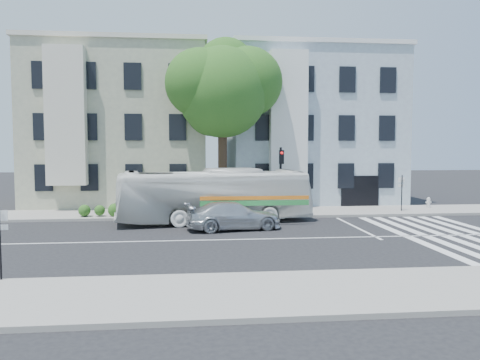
{
  "coord_description": "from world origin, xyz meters",
  "views": [
    {
      "loc": [
        -1.85,
        -20.53,
        4.11
      ],
      "look_at": [
        0.62,
        3.81,
        2.4
      ],
      "focal_mm": 35.0,
      "sensor_mm": 36.0,
      "label": 1
    }
  ],
  "objects": [
    {
      "name": "fire_hydrant",
      "position": [
        13.58,
        8.61,
        0.5
      ],
      "size": [
        0.4,
        0.23,
        0.69
      ],
      "rotation": [
        0.0,
        0.0,
        0.28
      ],
      "color": "silver",
      "rests_on": "sidewalk_far"
    },
    {
      "name": "building_right",
      "position": [
        7.0,
        15.0,
        5.5
      ],
      "size": [
        12.0,
        10.0,
        11.0
      ],
      "primitive_type": "cube",
      "color": "#99A6B6",
      "rests_on": "ground"
    },
    {
      "name": "traffic_signal",
      "position": [
        3.46,
        7.26,
        2.66
      ],
      "size": [
        0.43,
        0.53,
        4.12
      ],
      "rotation": [
        0.0,
        0.0,
        -0.01
      ],
      "color": "black",
      "rests_on": "ground"
    },
    {
      "name": "bus",
      "position": [
        -0.69,
        4.87,
        1.48
      ],
      "size": [
        4.02,
        10.86,
        2.96
      ],
      "primitive_type": "imported",
      "rotation": [
        0.0,
        0.0,
        1.72
      ],
      "color": "white",
      "rests_on": "ground"
    },
    {
      "name": "near_sign_pole",
      "position": [
        -7.59,
        -6.05,
        1.58
      ],
      "size": [
        0.4,
        0.19,
        2.23
      ],
      "rotation": [
        0.0,
        0.0,
        0.18
      ],
      "color": "black",
      "rests_on": "sidewalk_near"
    },
    {
      "name": "ground",
      "position": [
        0.0,
        0.0,
        0.0
      ],
      "size": [
        120.0,
        120.0,
        0.0
      ],
      "primitive_type": "plane",
      "color": "black",
      "rests_on": "ground"
    },
    {
      "name": "building_left",
      "position": [
        -7.0,
        15.0,
        5.5
      ],
      "size": [
        12.0,
        10.0,
        11.0
      ],
      "primitive_type": "cube",
      "color": "#989B82",
      "rests_on": "ground"
    },
    {
      "name": "far_sign_pole",
      "position": [
        11.14,
        7.4,
        1.59
      ],
      "size": [
        0.41,
        0.16,
        2.25
      ],
      "rotation": [
        0.0,
        0.0,
        -0.05
      ],
      "color": "black",
      "rests_on": "sidewalk_far"
    },
    {
      "name": "sidewalk_near",
      "position": [
        0.0,
        -8.0,
        0.07
      ],
      "size": [
        80.0,
        4.0,
        0.15
      ],
      "primitive_type": "cube",
      "color": "gray",
      "rests_on": "ground"
    },
    {
      "name": "sedan",
      "position": [
        0.17,
        2.58,
        0.69
      ],
      "size": [
        2.73,
        5.03,
        1.38
      ],
      "primitive_type": "imported",
      "rotation": [
        0.0,
        0.0,
        1.74
      ],
      "color": "silver",
      "rests_on": "ground"
    },
    {
      "name": "sidewalk_far",
      "position": [
        0.0,
        8.0,
        0.07
      ],
      "size": [
        80.0,
        4.0,
        0.15
      ],
      "primitive_type": "cube",
      "color": "gray",
      "rests_on": "ground"
    },
    {
      "name": "street_tree",
      "position": [
        0.06,
        8.74,
        7.83
      ],
      "size": [
        7.3,
        5.9,
        11.1
      ],
      "color": "#2D2116",
      "rests_on": "ground"
    },
    {
      "name": "hedge",
      "position": [
        -3.79,
        6.8,
        0.5
      ],
      "size": [
        8.47,
        2.74,
        0.7
      ],
      "primitive_type": null,
      "rotation": [
        0.0,
        0.0,
        0.23
      ],
      "color": "#2F6521",
      "rests_on": "sidewalk_far"
    }
  ]
}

